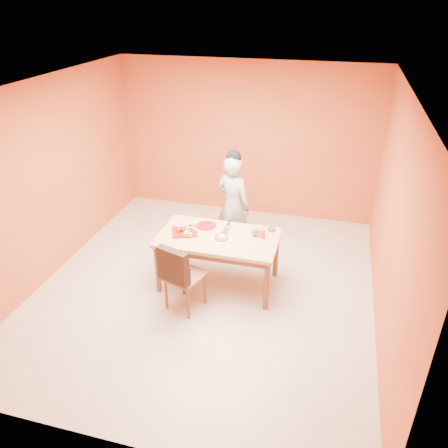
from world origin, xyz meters
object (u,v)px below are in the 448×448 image
(red_dinner_plate, at_px, (206,226))
(magenta_glass, at_px, (262,234))
(sponge_cake, at_px, (222,237))
(egg_ornament, at_px, (255,232))
(checker_tin, at_px, (271,229))
(dining_table, at_px, (218,242))
(pastry_platter, at_px, (184,232))
(person, at_px, (233,205))
(dining_chair, at_px, (184,275))

(red_dinner_plate, distance_m, magenta_glass, 0.82)
(sponge_cake, xyz_separation_m, egg_ornament, (0.41, 0.20, 0.03))
(magenta_glass, xyz_separation_m, checker_tin, (0.08, 0.23, -0.04))
(dining_table, relative_size, egg_ornament, 12.09)
(egg_ornament, bearing_deg, pastry_platter, 173.91)
(sponge_cake, distance_m, egg_ornament, 0.46)
(dining_table, bearing_deg, pastry_platter, -178.75)
(dining_table, height_order, person, person)
(magenta_glass, bearing_deg, egg_ornament, 173.67)
(egg_ornament, bearing_deg, checker_tin, 35.20)
(person, xyz_separation_m, checker_tin, (0.68, -0.57, -0.01))
(sponge_cake, xyz_separation_m, checker_tin, (0.59, 0.42, -0.02))
(sponge_cake, bearing_deg, checker_tin, 35.29)
(red_dinner_plate, xyz_separation_m, checker_tin, (0.89, 0.12, 0.01))
(person, height_order, checker_tin, person)
(dining_table, xyz_separation_m, pastry_platter, (-0.47, -0.01, 0.10))
(person, height_order, red_dinner_plate, person)
(magenta_glass, bearing_deg, sponge_cake, -159.47)
(sponge_cake, relative_size, egg_ornament, 1.46)
(pastry_platter, relative_size, red_dinner_plate, 1.20)
(egg_ornament, bearing_deg, magenta_glass, -21.01)
(red_dinner_plate, relative_size, sponge_cake, 1.41)
(pastry_platter, bearing_deg, egg_ornament, 8.59)
(pastry_platter, relative_size, checker_tin, 2.97)
(checker_tin, bearing_deg, sponge_cake, -144.71)
(dining_chair, relative_size, egg_ornament, 7.29)
(dining_table, distance_m, person, 0.93)
(egg_ornament, height_order, magenta_glass, egg_ornament)
(pastry_platter, height_order, egg_ornament, egg_ornament)
(dining_table, bearing_deg, magenta_glass, 12.00)
(dining_table, height_order, pastry_platter, pastry_platter)
(dining_chair, relative_size, checker_tin, 8.72)
(dining_table, bearing_deg, red_dinner_plate, 135.86)
(sponge_cake, height_order, egg_ornament, egg_ornament)
(red_dinner_plate, height_order, magenta_glass, magenta_glass)
(dining_table, bearing_deg, checker_tin, 28.11)
(red_dinner_plate, bearing_deg, egg_ornament, -7.91)
(sponge_cake, relative_size, magenta_glass, 1.71)
(red_dinner_plate, bearing_deg, dining_table, -44.14)
(pastry_platter, xyz_separation_m, red_dinner_plate, (0.24, 0.24, -0.00))
(checker_tin, bearing_deg, magenta_glass, -110.07)
(pastry_platter, height_order, magenta_glass, magenta_glass)
(red_dinner_plate, height_order, sponge_cake, sponge_cake)
(dining_table, relative_size, dining_chair, 1.66)
(dining_chair, height_order, sponge_cake, dining_chair)
(person, relative_size, magenta_glass, 13.93)
(person, distance_m, pastry_platter, 1.03)
(sponge_cake, bearing_deg, red_dinner_plate, 135.21)
(dining_chair, relative_size, red_dinner_plate, 3.53)
(person, xyz_separation_m, sponge_cake, (0.09, -0.99, 0.01))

